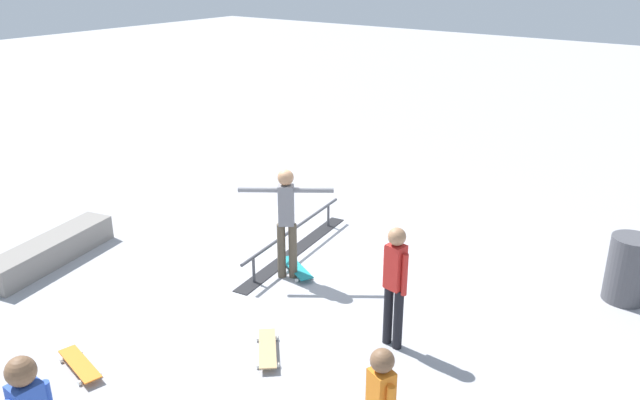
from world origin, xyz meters
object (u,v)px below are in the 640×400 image
at_px(skater_main, 286,216).
at_px(trash_bin, 628,269).
at_px(skate_ledge, 51,251).
at_px(loose_skateboard_natural, 267,348).
at_px(grind_rail, 295,241).
at_px(loose_skateboard_orange, 80,364).
at_px(skateboard_main, 296,268).
at_px(bystander_red_shirt, 395,281).

bearing_deg(skater_main, trash_bin, 172.99).
height_order(skate_ledge, loose_skateboard_natural, skate_ledge).
height_order(grind_rail, loose_skateboard_orange, grind_rail).
bearing_deg(grind_rail, skate_ledge, -56.06).
relative_size(grind_rail, skate_ledge, 1.38).
bearing_deg(skateboard_main, grind_rail, 158.13).
height_order(skate_ledge, loose_skateboard_orange, skate_ledge).
xyz_separation_m(skate_ledge, bystander_red_shirt, (-1.19, 5.32, 0.68)).
bearing_deg(bystander_red_shirt, trash_bin, 64.10).
bearing_deg(loose_skateboard_natural, grind_rail, 170.06).
relative_size(grind_rail, loose_skateboard_natural, 4.15).
xyz_separation_m(skateboard_main, loose_skateboard_natural, (1.81, 1.00, 0.00)).
bearing_deg(skater_main, skate_ledge, -6.24).
distance_m(loose_skateboard_natural, trash_bin, 4.95).
distance_m(loose_skateboard_orange, loose_skateboard_natural, 2.13).
relative_size(skate_ledge, skater_main, 1.33).
bearing_deg(trash_bin, skater_main, -61.72).
bearing_deg(loose_skateboard_orange, skateboard_main, -86.36).
bearing_deg(skate_ledge, trash_bin, 118.62).
distance_m(skater_main, bystander_red_shirt, 2.19).
bearing_deg(grind_rail, skateboard_main, 32.52).
xyz_separation_m(skate_ledge, skateboard_main, (-1.96, 3.23, -0.12)).
height_order(skate_ledge, trash_bin, trash_bin).
bearing_deg(loose_skateboard_orange, skate_ledge, -13.80).
bearing_deg(loose_skateboard_orange, loose_skateboard_natural, -122.84).
height_order(skate_ledge, bystander_red_shirt, bystander_red_shirt).
height_order(loose_skateboard_orange, trash_bin, trash_bin).
height_order(skateboard_main, loose_skateboard_natural, same).
bearing_deg(skateboard_main, loose_skateboard_orange, -71.28).
bearing_deg(skateboard_main, skater_main, -70.10).
bearing_deg(grind_rail, loose_skateboard_natural, 23.90).
height_order(skater_main, loose_skateboard_orange, skater_main).
distance_m(skate_ledge, skateboard_main, 3.78).
bearing_deg(trash_bin, bystander_red_shirt, -35.47).
bearing_deg(skate_ledge, skater_main, 119.05).
bearing_deg(loose_skateboard_natural, trash_bin, 99.42).
bearing_deg(skate_ledge, bystander_red_shirt, 102.57).
relative_size(skate_ledge, skateboard_main, 2.74).
bearing_deg(skater_main, skateboard_main, -133.05).
distance_m(skate_ledge, loose_skateboard_natural, 4.24).
height_order(skate_ledge, skater_main, skater_main).
relative_size(grind_rail, skater_main, 1.83).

